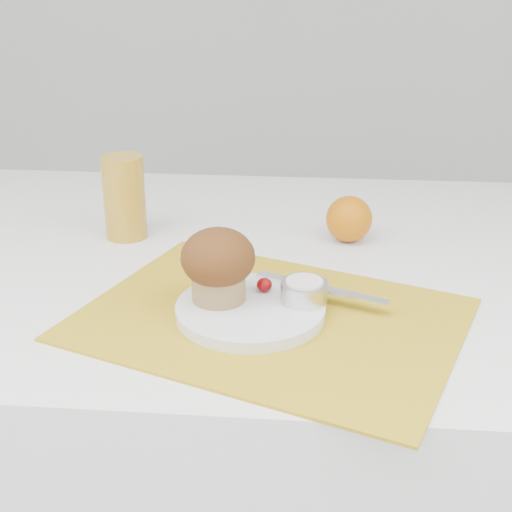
# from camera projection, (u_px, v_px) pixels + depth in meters

# --- Properties ---
(table) EXTENTS (1.20, 0.80, 0.75)m
(table) POSITION_uv_depth(u_px,v_px,m) (269.00, 457.00, 1.22)
(table) COLOR white
(table) RESTS_ON ground
(placemat) EXTENTS (0.54, 0.47, 0.00)m
(placemat) POSITION_uv_depth(u_px,v_px,m) (270.00, 319.00, 0.88)
(placemat) COLOR gold
(placemat) RESTS_ON table
(plate) EXTENTS (0.23, 0.23, 0.01)m
(plate) POSITION_uv_depth(u_px,v_px,m) (250.00, 310.00, 0.88)
(plate) COLOR white
(plate) RESTS_ON placemat
(ramekin) EXTENTS (0.06, 0.06, 0.03)m
(ramekin) POSITION_uv_depth(u_px,v_px,m) (304.00, 291.00, 0.89)
(ramekin) COLOR silver
(ramekin) RESTS_ON plate
(cream) EXTENTS (0.05, 0.05, 0.01)m
(cream) POSITION_uv_depth(u_px,v_px,m) (304.00, 282.00, 0.88)
(cream) COLOR white
(cream) RESTS_ON ramekin
(raspberry_near) EXTENTS (0.02, 0.02, 0.02)m
(raspberry_near) POSITION_uv_depth(u_px,v_px,m) (264.00, 285.00, 0.91)
(raspberry_near) COLOR #570204
(raspberry_near) RESTS_ON plate
(raspberry_far) EXTENTS (0.02, 0.02, 0.02)m
(raspberry_far) POSITION_uv_depth(u_px,v_px,m) (291.00, 282.00, 0.92)
(raspberry_far) COLOR #5B0203
(raspberry_far) RESTS_ON plate
(butter_knife) EXTENTS (0.17, 0.09, 0.00)m
(butter_knife) POSITION_uv_depth(u_px,v_px,m) (321.00, 288.00, 0.92)
(butter_knife) COLOR silver
(butter_knife) RESTS_ON plate
(orange) EXTENTS (0.07, 0.07, 0.07)m
(orange) POSITION_uv_depth(u_px,v_px,m) (349.00, 219.00, 1.11)
(orange) COLOR #CC6A07
(orange) RESTS_ON table
(juice_glass) EXTENTS (0.08, 0.08, 0.13)m
(juice_glass) POSITION_uv_depth(u_px,v_px,m) (124.00, 197.00, 1.11)
(juice_glass) COLOR #BE8E23
(juice_glass) RESTS_ON table
(muffin) EXTENTS (0.09, 0.09, 0.09)m
(muffin) POSITION_uv_depth(u_px,v_px,m) (218.00, 263.00, 0.88)
(muffin) COLOR #A4824F
(muffin) RESTS_ON plate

